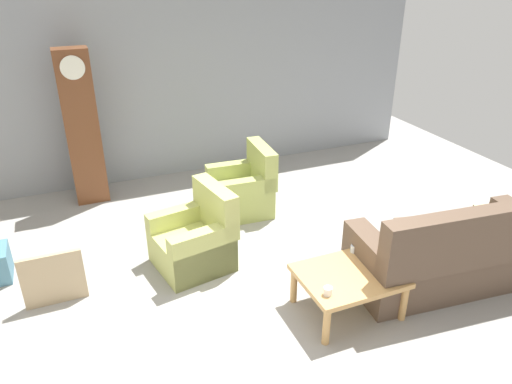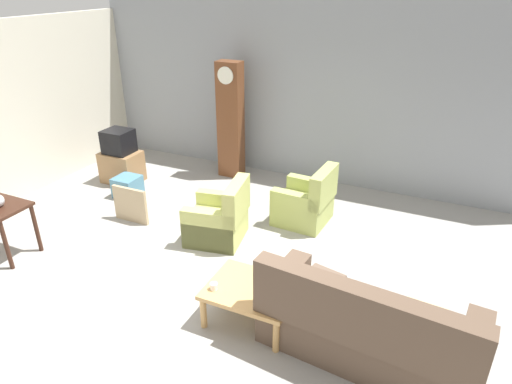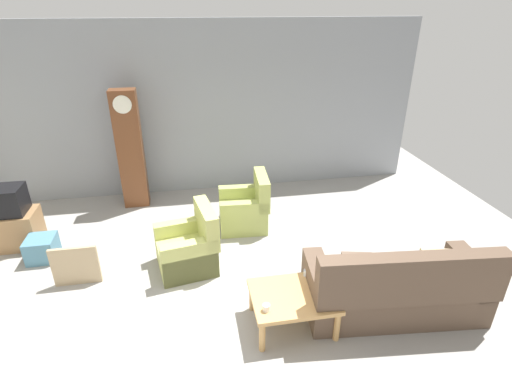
{
  "view_description": "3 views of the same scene",
  "coord_description": "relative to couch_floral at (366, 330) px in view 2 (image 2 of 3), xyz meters",
  "views": [
    {
      "loc": [
        -1.54,
        -3.62,
        3.17
      ],
      "look_at": [
        0.18,
        0.52,
        0.98
      ],
      "focal_mm": 33.86,
      "sensor_mm": 36.0,
      "label": 1
    },
    {
      "loc": [
        2.42,
        -3.98,
        3.47
      ],
      "look_at": [
        0.32,
        0.61,
        1.03
      ],
      "focal_mm": 31.51,
      "sensor_mm": 36.0,
      "label": 2
    },
    {
      "loc": [
        -0.3,
        -3.84,
        3.44
      ],
      "look_at": [
        0.57,
        0.97,
        1.07
      ],
      "focal_mm": 27.64,
      "sensor_mm": 36.0,
      "label": 3
    }
  ],
  "objects": [
    {
      "name": "ground_plane",
      "position": [
        -2.0,
        0.49,
        -0.35
      ],
      "size": [
        10.4,
        10.4,
        0.0
      ],
      "primitive_type": "plane",
      "color": "#999691"
    },
    {
      "name": "garage_door_wall",
      "position": [
        -2.0,
        4.09,
        1.25
      ],
      "size": [
        8.4,
        0.16,
        3.2
      ],
      "primitive_type": "cube",
      "color": "gray",
      "rests_on": "ground_plane"
    },
    {
      "name": "couch_floral",
      "position": [
        0.0,
        0.0,
        0.0
      ],
      "size": [
        2.18,
        1.08,
        1.04
      ],
      "color": "brown",
      "rests_on": "ground_plane"
    },
    {
      "name": "armchair_olive_near",
      "position": [
        -2.4,
        1.38,
        -0.05
      ],
      "size": [
        0.91,
        0.89,
        0.92
      ],
      "color": "#B7BC66",
      "rests_on": "ground_plane"
    },
    {
      "name": "armchair_olive_far",
      "position": [
        -1.44,
        2.39,
        -0.05
      ],
      "size": [
        0.84,
        0.81,
        0.92
      ],
      "color": "#A9B35F",
      "rests_on": "ground_plane"
    },
    {
      "name": "coffee_table_wood",
      "position": [
        -1.25,
        0.04,
        0.02
      ],
      "size": [
        0.96,
        0.76,
        0.43
      ],
      "color": "tan",
      "rests_on": "ground_plane"
    },
    {
      "name": "grandfather_clock",
      "position": [
        -3.32,
        3.54,
        0.72
      ],
      "size": [
        0.44,
        0.3,
        2.14
      ],
      "color": "brown",
      "rests_on": "ground_plane"
    },
    {
      "name": "tv_stand_cabinet",
      "position": [
        -5.02,
        2.43,
        -0.07
      ],
      "size": [
        0.68,
        0.52,
        0.57
      ],
      "primitive_type": "cube",
      "color": "#997047",
      "rests_on": "ground_plane"
    },
    {
      "name": "tv_crt",
      "position": [
        -5.02,
        2.43,
        0.43
      ],
      "size": [
        0.48,
        0.44,
        0.42
      ],
      "primitive_type": "cube",
      "color": "black",
      "rests_on": "tv_stand_cabinet"
    },
    {
      "name": "framed_picture_leaning",
      "position": [
        -3.9,
        1.27,
        -0.07
      ],
      "size": [
        0.6,
        0.05,
        0.57
      ],
      "primitive_type": "cube",
      "color": "tan",
      "rests_on": "ground_plane"
    },
    {
      "name": "storage_box_blue",
      "position": [
        -4.53,
        1.97,
        -0.18
      ],
      "size": [
        0.4,
        0.41,
        0.35
      ],
      "primitive_type": "cube",
      "color": "teal",
      "rests_on": "ground_plane"
    },
    {
      "name": "cup_white_porcelain",
      "position": [
        -1.61,
        -0.16,
        0.12
      ],
      "size": [
        0.08,
        0.08,
        0.08
      ],
      "primitive_type": "cylinder",
      "color": "white",
      "rests_on": "coffee_table_wood"
    },
    {
      "name": "cup_blue_rimmed",
      "position": [
        -1.01,
        0.35,
        0.12
      ],
      "size": [
        0.07,
        0.07,
        0.08
      ],
      "primitive_type": "cylinder",
      "color": "silver",
      "rests_on": "coffee_table_wood"
    },
    {
      "name": "bowl_white_stacked",
      "position": [
        -0.96,
        -0.19,
        0.12
      ],
      "size": [
        0.17,
        0.17,
        0.07
      ],
      "primitive_type": "cylinder",
      "color": "white",
      "rests_on": "coffee_table_wood"
    }
  ]
}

